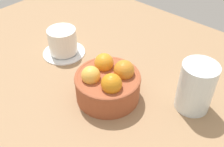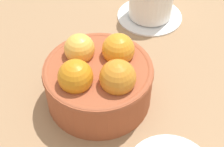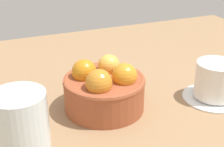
{
  "view_description": "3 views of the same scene",
  "coord_description": "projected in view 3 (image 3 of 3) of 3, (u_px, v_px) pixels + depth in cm",
  "views": [
    {
      "loc": [
        -29.05,
        31.2,
        42.04
      ],
      "look_at": [
        0.82,
        -2.31,
        4.67
      ],
      "focal_mm": 42.8,
      "sensor_mm": 36.0,
      "label": 1
    },
    {
      "loc": [
        -29.04,
        -7.84,
        35.53
      ],
      "look_at": [
        -0.34,
        -1.87,
        5.55
      ],
      "focal_mm": 54.07,
      "sensor_mm": 36.0,
      "label": 2
    },
    {
      "loc": [
        -18.06,
        -48.16,
        30.97
      ],
      "look_at": [
        1.39,
        -0.13,
        6.56
      ],
      "focal_mm": 53.88,
      "sensor_mm": 36.0,
      "label": 3
    }
  ],
  "objects": [
    {
      "name": "ground_plane",
      "position": [
        105.0,
        119.0,
        0.61
      ],
      "size": [
        113.82,
        87.15,
        4.74
      ],
      "primitive_type": "cube",
      "color": "#997551"
    },
    {
      "name": "terracotta_bowl",
      "position": [
        104.0,
        88.0,
        0.58
      ],
      "size": [
        14.16,
        14.16,
        8.97
      ],
      "color": "#9E4C2D",
      "rests_on": "ground_plane"
    },
    {
      "name": "coffee_cup",
      "position": [
        215.0,
        83.0,
        0.61
      ],
      "size": [
        11.33,
        11.33,
        7.2
      ],
      "color": "white",
      "rests_on": "ground_plane"
    },
    {
      "name": "water_glass",
      "position": [
        22.0,
        131.0,
        0.44
      ],
      "size": [
        7.28,
        7.28,
        10.87
      ],
      "primitive_type": "cylinder",
      "color": "silver",
      "rests_on": "ground_plane"
    }
  ]
}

